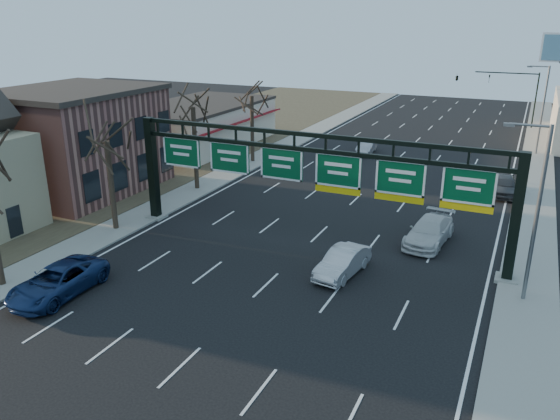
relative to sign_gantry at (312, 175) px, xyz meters
The scene contains 19 objects.
ground 9.24m from the sign_gantry, 91.15° to the right, with size 160.00×160.00×0.00m, color black.
sidewalk_left 18.24m from the sign_gantry, 137.20° to the left, with size 3.00×120.00×0.12m, color gray.
sidewalk_right 18.02m from the sign_gantry, 43.51° to the left, with size 3.00×120.00×0.12m, color gray.
dirt_strip_left 28.25m from the sign_gantry, 154.50° to the left, with size 21.00×120.00×0.06m, color #473D2B.
lane_markings 12.86m from the sign_gantry, 90.76° to the left, with size 21.60×120.00×0.01m, color white.
sign_gantry is the anchor object (origin of this frame).
brick_block 21.87m from the sign_gantry, behind, with size 10.40×12.40×8.30m.
cream_strip 30.24m from the sign_gantry, 135.86° to the left, with size 10.90×18.40×4.70m.
tree_gantry 13.53m from the sign_gantry, 166.97° to the right, with size 3.60×3.60×8.48m.
tree_mid 15.08m from the sign_gantry, 151.63° to the left, with size 3.60×3.60×9.24m.
tree_far 21.57m from the sign_gantry, 127.32° to the left, with size 3.60×3.60×8.86m.
streetlight_near 12.48m from the sign_gantry, ahead, with size 2.15×0.22×9.00m.
streetlight_far 34.29m from the sign_gantry, 68.96° to the left, with size 2.15×0.22×9.00m.
traffic_signal_mast 47.33m from the sign_gantry, 83.29° to the left, with size 10.16×0.54×7.00m.
car_blue_suv 15.32m from the sign_gantry, 129.40° to the right, with size 2.57×5.58×1.55m, color navy.
car_silver_sedan 5.85m from the sign_gantry, 44.11° to the right, with size 1.56×4.47×1.47m, color #B2B3B7.
car_white_wagon 8.48m from the sign_gantry, 28.03° to the left, with size 2.21×5.44×1.58m, color silver.
car_grey_far 19.57m from the sign_gantry, 57.39° to the left, with size 1.87×4.65×1.59m, color #383A3D.
car_silver_distant 25.76m from the sign_gantry, 98.50° to the left, with size 1.53×4.38×1.44m, color #A09FA4.
Camera 1 is at (11.72, -21.49, 13.66)m, focal length 35.00 mm.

